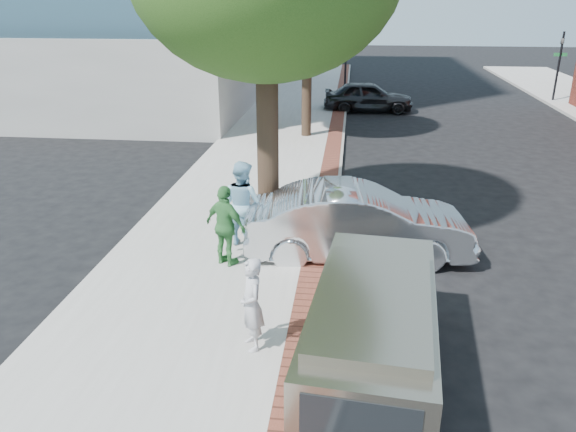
# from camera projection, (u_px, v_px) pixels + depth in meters

# --- Properties ---
(ground) EXTENTS (120.00, 120.00, 0.00)m
(ground) POSITION_uv_depth(u_px,v_px,m) (283.00, 268.00, 12.36)
(ground) COLOR black
(ground) RESTS_ON ground
(sidewalk) EXTENTS (5.00, 60.00, 0.15)m
(sidewalk) POSITION_uv_depth(u_px,v_px,m) (269.00, 162.00, 19.88)
(sidewalk) COLOR #9E9991
(sidewalk) RESTS_ON ground
(brick_strip) EXTENTS (0.60, 60.00, 0.01)m
(brick_strip) POSITION_uv_depth(u_px,v_px,m) (331.00, 162.00, 19.62)
(brick_strip) COLOR brown
(brick_strip) RESTS_ON sidewalk
(curb) EXTENTS (0.10, 60.00, 0.15)m
(curb) POSITION_uv_depth(u_px,v_px,m) (341.00, 165.00, 19.62)
(curb) COLOR gray
(curb) RESTS_ON ground
(office_base) EXTENTS (18.20, 22.20, 4.00)m
(office_base) POSITION_uv_depth(u_px,v_px,m) (111.00, 60.00, 33.33)
(office_base) COLOR gray
(office_base) RESTS_ON ground
(signal_near) EXTENTS (0.70, 0.15, 3.80)m
(signal_near) POSITION_uv_depth(u_px,v_px,m) (346.00, 59.00, 31.77)
(signal_near) COLOR black
(signal_near) RESTS_ON ground
(signal_far) EXTENTS (0.70, 0.15, 3.80)m
(signal_far) POSITION_uv_depth(u_px,v_px,m) (559.00, 61.00, 30.56)
(signal_far) COLOR black
(signal_far) RESTS_ON ground
(tree_far) EXTENTS (4.80, 4.80, 7.14)m
(tree_far) POSITION_uv_depth(u_px,v_px,m) (308.00, 4.00, 21.56)
(tree_far) COLOR black
(tree_far) RESTS_ON sidewalk
(parking_meter) EXTENTS (0.12, 0.32, 1.47)m
(parking_meter) POSITION_uv_depth(u_px,v_px,m) (323.00, 211.00, 12.27)
(parking_meter) COLOR gray
(parking_meter) RESTS_ON sidewalk
(person_gray) EXTENTS (0.59, 0.69, 1.60)m
(person_gray) POSITION_uv_depth(u_px,v_px,m) (252.00, 305.00, 9.04)
(person_gray) COLOR #B4B4B9
(person_gray) RESTS_ON sidewalk
(person_officer) EXTENTS (1.22, 1.16, 2.00)m
(person_officer) POSITION_uv_depth(u_px,v_px,m) (242.00, 203.00, 12.87)
(person_officer) COLOR #91C7E1
(person_officer) RESTS_ON sidewalk
(person_green) EXTENTS (1.12, 0.89, 1.78)m
(person_green) POSITION_uv_depth(u_px,v_px,m) (226.00, 226.00, 11.89)
(person_green) COLOR #3C8541
(person_green) RESTS_ON sidewalk
(sedan_silver) EXTENTS (5.20, 2.26, 1.66)m
(sedan_silver) POSITION_uv_depth(u_px,v_px,m) (358.00, 223.00, 12.61)
(sedan_silver) COLOR silver
(sedan_silver) RESTS_ON ground
(bg_car) EXTENTS (4.59, 2.02, 1.54)m
(bg_car) POSITION_uv_depth(u_px,v_px,m) (368.00, 97.00, 28.67)
(bg_car) COLOR black
(bg_car) RESTS_ON ground
(van) EXTENTS (2.17, 4.68, 1.68)m
(van) POSITION_uv_depth(u_px,v_px,m) (373.00, 326.00, 8.52)
(van) COLOR gray
(van) RESTS_ON ground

